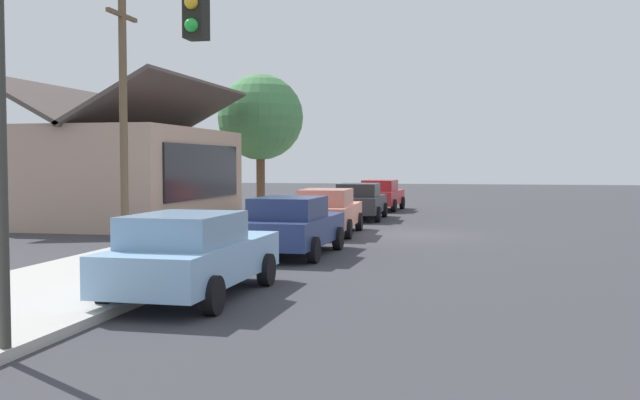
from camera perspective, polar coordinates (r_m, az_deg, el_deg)
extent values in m
plane|color=#38383D|center=(25.94, 6.99, -2.65)|extent=(120.00, 120.00, 0.00)
cube|color=#B2AFA8|center=(27.00, -4.94, -2.25)|extent=(60.00, 4.20, 0.16)
cube|color=#8CB7E0|center=(14.04, -9.60, -4.62)|extent=(4.85, 1.95, 0.70)
cube|color=#779CBE|center=(13.53, -10.41, -2.23)|extent=(2.34, 1.68, 0.56)
cylinder|color=black|center=(15.81, -10.64, -5.07)|extent=(0.66, 0.23, 0.66)
cylinder|color=black|center=(15.16, -4.14, -5.36)|extent=(0.66, 0.23, 0.66)
cylinder|color=black|center=(13.16, -15.89, -6.74)|extent=(0.66, 0.23, 0.66)
cylinder|color=black|center=(12.38, -8.25, -7.27)|extent=(0.66, 0.23, 0.66)
cube|color=navy|center=(20.06, -2.06, -2.32)|extent=(4.67, 1.99, 0.70)
cube|color=navy|center=(19.57, -2.43, -0.60)|extent=(2.26, 1.70, 0.56)
cylinder|color=black|center=(21.73, -3.39, -2.84)|extent=(0.67, 0.24, 0.66)
cylinder|color=black|center=(21.26, 1.40, -2.97)|extent=(0.67, 0.24, 0.66)
cylinder|color=black|center=(19.02, -5.93, -3.68)|extent=(0.67, 0.24, 0.66)
cylinder|color=black|center=(18.49, -0.49, -3.86)|extent=(0.67, 0.24, 0.66)
cube|color=#EA8C75|center=(25.83, 0.63, -1.14)|extent=(4.96, 1.99, 0.70)
cube|color=tan|center=(25.31, 0.45, 0.20)|extent=(2.41, 1.68, 0.56)
cylinder|color=black|center=(27.50, -0.72, -1.62)|extent=(0.67, 0.24, 0.66)
cylinder|color=black|center=(27.23, 3.03, -1.67)|extent=(0.67, 0.24, 0.66)
cylinder|color=black|center=(24.54, -2.03, -2.18)|extent=(0.67, 0.24, 0.66)
cylinder|color=black|center=(24.23, 2.17, -2.24)|extent=(0.67, 0.24, 0.66)
cube|color=#2D3035|center=(32.55, 3.10, -0.30)|extent=(4.71, 1.97, 0.70)
cube|color=#27292D|center=(32.06, 2.99, 0.78)|extent=(2.28, 1.69, 0.56)
cylinder|color=black|center=(34.13, 1.87, -0.74)|extent=(0.66, 0.24, 0.66)
cylinder|color=black|center=(33.90, 4.98, -0.77)|extent=(0.66, 0.24, 0.66)
cylinder|color=black|center=(31.28, 1.06, -1.07)|extent=(0.66, 0.24, 0.66)
cylinder|color=black|center=(31.03, 4.45, -1.11)|extent=(0.66, 0.24, 0.66)
cube|color=red|center=(38.69, 4.75, 0.21)|extent=(4.50, 1.99, 0.70)
cube|color=#A9272B|center=(38.24, 4.64, 1.12)|extent=(2.19, 1.66, 0.56)
cylinder|color=black|center=(40.22, 3.85, -0.19)|extent=(0.67, 0.25, 0.66)
cylinder|color=black|center=(39.92, 6.34, -0.22)|extent=(0.67, 0.25, 0.66)
cylinder|color=black|center=(37.54, 3.05, -0.40)|extent=(0.67, 0.25, 0.66)
cylinder|color=black|center=(37.22, 5.71, -0.44)|extent=(0.67, 0.25, 0.66)
cube|color=tan|center=(31.76, -14.66, 1.79)|extent=(9.96, 6.75, 3.87)
cube|color=black|center=(30.38, -8.89, 2.17)|extent=(7.97, 0.08, 2.17)
cube|color=#514742|center=(31.12, -11.92, 7.02)|extent=(10.56, 3.67, 2.05)
cube|color=#514742|center=(32.63, -17.39, 6.76)|extent=(10.56, 3.67, 2.05)
cylinder|color=brown|center=(37.83, -4.59, 1.84)|extent=(0.44, 0.44, 3.60)
sphere|color=#47844C|center=(37.89, -4.60, 6.37)|extent=(4.34, 4.34, 4.34)
cylinder|color=#383833|center=(10.11, -23.30, 3.17)|extent=(0.14, 0.14, 5.20)
cube|color=black|center=(9.05, -9.51, 14.58)|extent=(0.28, 0.24, 0.80)
sphere|color=yellow|center=(8.92, -9.88, 14.76)|extent=(0.16, 0.16, 0.16)
sphere|color=green|center=(8.87, -9.86, 13.11)|extent=(0.16, 0.16, 0.16)
cylinder|color=brown|center=(23.18, -14.87, 5.89)|extent=(0.24, 0.24, 7.50)
cube|color=brown|center=(23.56, -14.98, 13.56)|extent=(1.80, 0.12, 0.12)
cylinder|color=red|center=(20.48, -6.40, -2.91)|extent=(0.22, 0.22, 0.55)
sphere|color=red|center=(20.45, -6.40, -1.95)|extent=(0.18, 0.18, 0.18)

